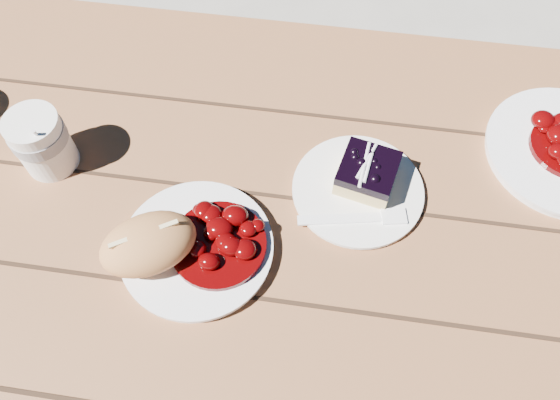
# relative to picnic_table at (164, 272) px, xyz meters

# --- Properties ---
(ground) EXTENTS (60.00, 60.00, 0.00)m
(ground) POSITION_rel_picnic_table_xyz_m (0.00, 0.00, -0.59)
(ground) COLOR gray
(ground) RESTS_ON ground
(picnic_table) EXTENTS (2.00, 1.55, 0.75)m
(picnic_table) POSITION_rel_picnic_table_xyz_m (0.00, 0.00, 0.00)
(picnic_table) COLOR brown
(picnic_table) RESTS_ON ground
(main_plate) EXTENTS (0.21, 0.21, 0.02)m
(main_plate) POSITION_rel_picnic_table_xyz_m (0.09, -0.02, 0.17)
(main_plate) COLOR white
(main_plate) RESTS_ON picnic_table
(goulash_stew) EXTENTS (0.13, 0.13, 0.04)m
(goulash_stew) POSITION_rel_picnic_table_xyz_m (0.12, -0.02, 0.20)
(goulash_stew) COLOR #4D0203
(goulash_stew) RESTS_ON main_plate
(bread_roll) EXTENTS (0.16, 0.14, 0.07)m
(bread_roll) POSITION_rel_picnic_table_xyz_m (0.03, -0.04, 0.21)
(bread_roll) COLOR #C4844B
(bread_roll) RESTS_ON main_plate
(dessert_plate) EXTENTS (0.19, 0.19, 0.01)m
(dessert_plate) POSITION_rel_picnic_table_xyz_m (0.30, 0.10, 0.17)
(dessert_plate) COLOR white
(dessert_plate) RESTS_ON picnic_table
(blueberry_cake) EXTENTS (0.09, 0.09, 0.05)m
(blueberry_cake) POSITION_rel_picnic_table_xyz_m (0.31, 0.12, 0.19)
(blueberry_cake) COLOR tan
(blueberry_cake) RESTS_ON dessert_plate
(fork_dessert) EXTENTS (0.16, 0.05, 0.00)m
(fork_dessert) POSITION_rel_picnic_table_xyz_m (0.28, 0.05, 0.17)
(fork_dessert) COLOR white
(fork_dessert) RESTS_ON dessert_plate
(coffee_cup) EXTENTS (0.08, 0.08, 0.10)m
(coffee_cup) POSITION_rel_picnic_table_xyz_m (-0.17, 0.09, 0.21)
(coffee_cup) COLOR white
(coffee_cup) RESTS_ON picnic_table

